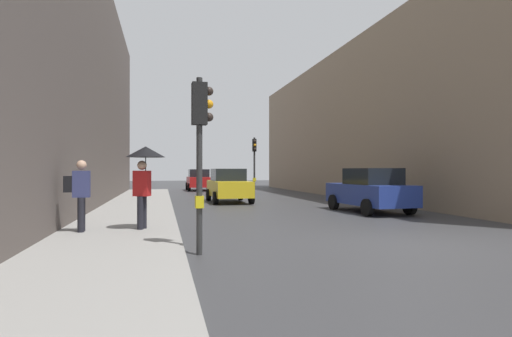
{
  "coord_description": "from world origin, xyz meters",
  "views": [
    {
      "loc": [
        -5.52,
        -8.54,
        1.68
      ],
      "look_at": [
        -1.24,
        10.66,
        1.76
      ],
      "focal_mm": 29.43,
      "sensor_mm": 36.0,
      "label": 1
    }
  ],
  "objects": [
    {
      "name": "car_blue_van",
      "position": [
        2.6,
        6.84,
        0.88
      ],
      "size": [
        2.23,
        4.31,
        1.76
      ],
      "color": "navy",
      "rests_on": "ground"
    },
    {
      "name": "traffic_light_far_median",
      "position": [
        0.48,
        18.84,
        2.67
      ],
      "size": [
        0.25,
        0.43,
        3.88
      ],
      "color": "#2D2D2D",
      "rests_on": "ground"
    },
    {
      "name": "pedestrian_with_grey_backpack",
      "position": [
        -7.53,
        2.53,
        1.16
      ],
      "size": [
        0.61,
        0.36,
        1.77
      ],
      "color": "black",
      "rests_on": "sidewalk_kerb"
    },
    {
      "name": "building_facade_right",
      "position": [
        11.11,
        16.67,
        4.61
      ],
      "size": [
        12.0,
        32.48,
        9.21
      ],
      "primitive_type": "cube",
      "color": "gray",
      "rests_on": "ground"
    },
    {
      "name": "sidewalk_kerb",
      "position": [
        -6.6,
        6.0,
        0.08
      ],
      "size": [
        2.99,
        40.0,
        0.16
      ],
      "primitive_type": "cube",
      "color": "gray",
      "rests_on": "ground"
    },
    {
      "name": "traffic_light_near_left",
      "position": [
        -4.78,
        -0.16,
        2.43
      ],
      "size": [
        0.43,
        0.25,
        3.53
      ],
      "color": "#2D2D2D",
      "rests_on": "ground"
    },
    {
      "name": "car_red_sedan",
      "position": [
        -2.57,
        26.52,
        0.88
      ],
      "size": [
        2.03,
        4.21,
        1.76
      ],
      "color": "red",
      "rests_on": "ground"
    },
    {
      "name": "ground_plane",
      "position": [
        0.0,
        0.0,
        0.0
      ],
      "size": [
        120.0,
        120.0,
        0.0
      ],
      "primitive_type": "plane",
      "color": "#38383A"
    },
    {
      "name": "car_yellow_taxi",
      "position": [
        -2.11,
        13.34,
        0.88
      ],
      "size": [
        2.09,
        4.24,
        1.76
      ],
      "color": "yellow",
      "rests_on": "ground"
    },
    {
      "name": "pedestrian_with_umbrella",
      "position": [
        -5.98,
        2.68,
        1.84
      ],
      "size": [
        1.0,
        1.0,
        2.14
      ],
      "color": "black",
      "rests_on": "sidewalk_kerb"
    }
  ]
}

